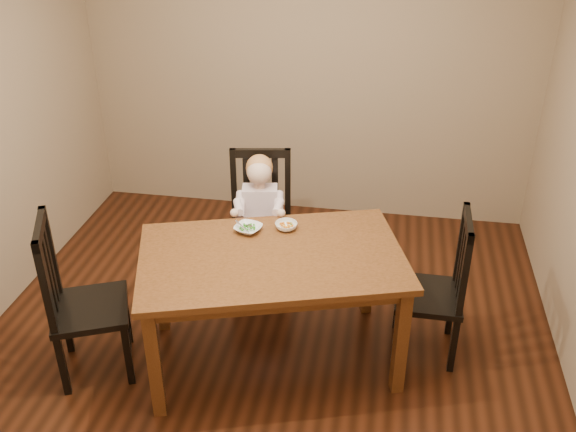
% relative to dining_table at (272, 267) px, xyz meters
% --- Properties ---
extents(room, '(4.01, 4.01, 2.71)m').
position_rel_dining_table_xyz_m(room, '(-0.08, 0.16, 0.63)').
color(room, '#411C0D').
rests_on(room, ground).
extents(dining_table, '(1.86, 1.43, 0.82)m').
position_rel_dining_table_xyz_m(dining_table, '(0.00, 0.00, 0.00)').
color(dining_table, '#462810').
rests_on(dining_table, room).
extents(chair_child, '(0.54, 0.52, 1.10)m').
position_rel_dining_table_xyz_m(chair_child, '(-0.25, 0.84, -0.20)').
color(chair_child, black).
rests_on(chair_child, room).
extents(chair_left, '(0.62, 0.63, 1.12)m').
position_rel_dining_table_xyz_m(chair_left, '(-1.17, -0.31, -0.19)').
color(chair_left, black).
rests_on(chair_left, room).
extents(chair_right, '(0.44, 0.46, 1.05)m').
position_rel_dining_table_xyz_m(chair_right, '(1.05, 0.26, -0.22)').
color(chair_right, black).
rests_on(chair_right, room).
extents(toddler, '(0.41, 0.48, 0.59)m').
position_rel_dining_table_xyz_m(toddler, '(-0.24, 0.78, -0.05)').
color(toddler, silver).
rests_on(toddler, chair_child).
extents(bowl_peas, '(0.22, 0.22, 0.04)m').
position_rel_dining_table_xyz_m(bowl_peas, '(-0.21, 0.25, 0.12)').
color(bowl_peas, white).
rests_on(bowl_peas, dining_table).
extents(bowl_veg, '(0.19, 0.19, 0.05)m').
position_rel_dining_table_xyz_m(bowl_veg, '(0.04, 0.33, 0.12)').
color(bowl_veg, white).
rests_on(bowl_veg, dining_table).
extents(fork, '(0.11, 0.08, 0.05)m').
position_rel_dining_table_xyz_m(fork, '(-0.24, 0.22, 0.14)').
color(fork, silver).
rests_on(fork, bowl_peas).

